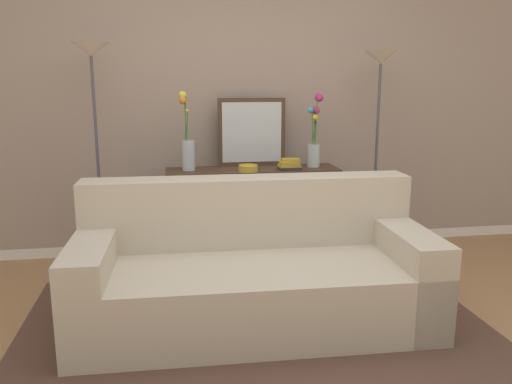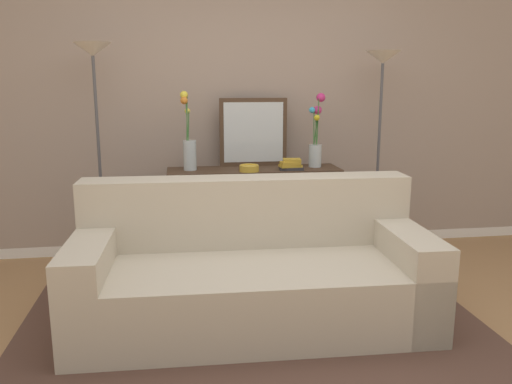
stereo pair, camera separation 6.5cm
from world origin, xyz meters
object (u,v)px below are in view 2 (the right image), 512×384
(wall_mirror, at_px, (253,132))
(fruit_bowl, at_px, (249,168))
(floor_lamp_left, at_px, (95,94))
(couch, at_px, (251,274))
(console_table, at_px, (254,196))
(book_row_under_console, at_px, (199,255))
(vase_short_flowers, at_px, (316,139))
(floor_lamp_right, at_px, (381,97))
(book_stack, at_px, (291,165))
(vase_tall_flowers, at_px, (189,146))

(wall_mirror, bearing_deg, fruit_bowl, -105.15)
(floor_lamp_left, bearing_deg, couch, -46.17)
(couch, relative_size, console_table, 1.53)
(console_table, bearing_deg, book_row_under_console, 180.00)
(fruit_bowl, relative_size, book_row_under_console, 0.66)
(vase_short_flowers, distance_m, book_row_under_console, 1.40)
(vase_short_flowers, bearing_deg, wall_mirror, 165.16)
(floor_lamp_left, bearing_deg, fruit_bowl, -2.46)
(couch, xyz_separation_m, console_table, (0.19, 1.16, 0.24))
(console_table, height_order, floor_lamp_right, floor_lamp_right)
(couch, distance_m, vase_short_flowers, 1.56)
(wall_mirror, distance_m, fruit_bowl, 0.39)
(couch, height_order, floor_lamp_left, floor_lamp_left)
(vase_short_flowers, bearing_deg, floor_lamp_left, -176.91)
(fruit_bowl, bearing_deg, book_stack, 3.09)
(book_stack, xyz_separation_m, book_row_under_console, (-0.76, 0.10, -0.77))
(vase_tall_flowers, distance_m, vase_short_flowers, 1.07)
(floor_lamp_left, distance_m, book_stack, 1.63)
(vase_tall_flowers, bearing_deg, wall_mirror, 14.20)
(book_stack, bearing_deg, vase_tall_flowers, 171.46)
(vase_short_flowers, height_order, book_row_under_console, vase_short_flowers)
(vase_tall_flowers, distance_m, book_row_under_console, 0.94)
(console_table, relative_size, wall_mirror, 2.48)
(floor_lamp_right, relative_size, vase_short_flowers, 2.82)
(console_table, distance_m, floor_lamp_left, 1.50)
(couch, xyz_separation_m, book_stack, (0.48, 1.06, 0.52))
(console_table, xyz_separation_m, floor_lamp_right, (1.05, -0.07, 0.82))
(wall_mirror, bearing_deg, couch, -98.89)
(floor_lamp_right, bearing_deg, book_stack, -177.63)
(floor_lamp_right, distance_m, vase_short_flowers, 0.63)
(floor_lamp_right, height_order, book_row_under_console, floor_lamp_right)
(book_stack, bearing_deg, book_row_under_console, 172.31)
(book_stack, bearing_deg, vase_short_flowers, 27.66)
(wall_mirror, bearing_deg, vase_tall_flowers, -165.80)
(book_stack, bearing_deg, fruit_bowl, -176.91)
(vase_tall_flowers, relative_size, book_stack, 3.22)
(console_table, xyz_separation_m, floor_lamp_left, (-1.23, -0.07, 0.85))
(couch, height_order, floor_lamp_right, floor_lamp_right)
(floor_lamp_left, height_order, fruit_bowl, floor_lamp_left)
(vase_short_flowers, xyz_separation_m, fruit_bowl, (-0.59, -0.15, -0.21))
(wall_mirror, bearing_deg, console_table, -96.62)
(couch, bearing_deg, fruit_bowl, 82.86)
(floor_lamp_right, bearing_deg, book_row_under_console, 177.31)
(couch, bearing_deg, book_row_under_console, 103.86)
(couch, relative_size, wall_mirror, 3.80)
(floor_lamp_left, relative_size, floor_lamp_right, 1.02)
(wall_mirror, bearing_deg, book_row_under_console, -162.00)
(vase_short_flowers, relative_size, book_stack, 3.12)
(vase_tall_flowers, bearing_deg, book_row_under_console, -19.19)
(console_table, relative_size, book_stack, 7.23)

